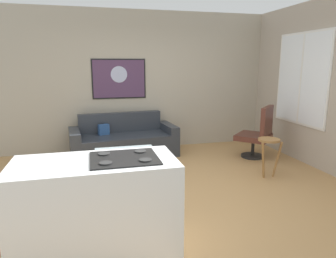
{
  "coord_description": "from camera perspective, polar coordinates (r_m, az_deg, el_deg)",
  "views": [
    {
      "loc": [
        -1.09,
        -3.88,
        1.75
      ],
      "look_at": [
        0.13,
        0.9,
        0.7
      ],
      "focal_mm": 32.79,
      "sensor_mm": 36.0,
      "label": 1
    }
  ],
  "objects": [
    {
      "name": "coffee_table",
      "position": [
        4.83,
        -7.92,
        -4.44
      ],
      "size": [
        0.92,
        0.55,
        0.43
      ],
      "color": "silver",
      "rests_on": "ground"
    },
    {
      "name": "window",
      "position": [
        6.03,
        23.55,
        8.51
      ],
      "size": [
        0.03,
        1.37,
        1.63
      ],
      "color": "silver"
    },
    {
      "name": "couch",
      "position": [
        5.99,
        -8.24,
        -2.36
      ],
      "size": [
        2.06,
        1.0,
        0.8
      ],
      "color": "#2A2F36",
      "rests_on": "ground"
    },
    {
      "name": "back_wall",
      "position": [
        6.4,
        -4.52,
        8.85
      ],
      "size": [
        6.4,
        0.05,
        2.8
      ],
      "primitive_type": "cube",
      "color": "#AAA18E",
      "rests_on": "ground"
    },
    {
      "name": "ground",
      "position": [
        4.4,
        1.31,
        -11.7
      ],
      "size": [
        6.4,
        6.4,
        0.04
      ],
      "primitive_type": "cube",
      "color": "tan"
    },
    {
      "name": "armchair",
      "position": [
        5.98,
        16.42,
        -0.77
      ],
      "size": [
        0.84,
        0.84,
        0.99
      ],
      "color": "black",
      "rests_on": "ground"
    },
    {
      "name": "right_wall",
      "position": [
        5.6,
        27.54,
        7.1
      ],
      "size": [
        0.05,
        6.4,
        2.8
      ],
      "primitive_type": "cube",
      "color": "#AC9F8E",
      "rests_on": "ground"
    },
    {
      "name": "bar_stool",
      "position": [
        5.04,
        18.2,
        -3.18
      ],
      "size": [
        0.38,
        0.37,
        0.61
      ],
      "color": "olive",
      "rests_on": "ground"
    },
    {
      "name": "kitchen_counter",
      "position": [
        2.95,
        -13.02,
        -14.2
      ],
      "size": [
        1.44,
        0.71,
        0.94
      ],
      "color": "white",
      "rests_on": "ground"
    },
    {
      "name": "wall_painting",
      "position": [
        6.29,
        -9.09,
        9.21
      ],
      "size": [
        1.07,
        0.03,
        0.79
      ],
      "color": "black"
    }
  ]
}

